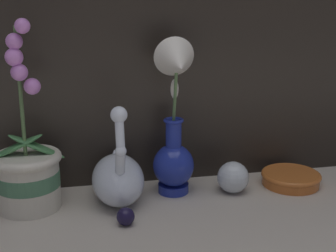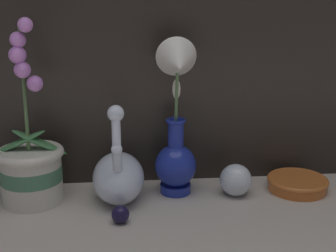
{
  "view_description": "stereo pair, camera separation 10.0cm",
  "coord_description": "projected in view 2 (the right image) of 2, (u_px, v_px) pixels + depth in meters",
  "views": [
    {
      "loc": [
        -0.2,
        -0.82,
        0.45
      ],
      "look_at": [
        -0.01,
        0.12,
        0.17
      ],
      "focal_mm": 50.0,
      "sensor_mm": 36.0,
      "label": 1
    },
    {
      "loc": [
        -0.1,
        -0.84,
        0.45
      ],
      "look_at": [
        -0.01,
        0.12,
        0.17
      ],
      "focal_mm": 50.0,
      "sensor_mm": 36.0,
      "label": 2
    }
  ],
  "objects": [
    {
      "name": "amber_dish",
      "position": [
        297.0,
        183.0,
        1.1
      ],
      "size": [
        0.14,
        0.14,
        0.03
      ],
      "color": "#C66628",
      "rests_on": "ground_plane"
    },
    {
      "name": "ground_plane",
      "position": [
        181.0,
        226.0,
        0.94
      ],
      "size": [
        2.8,
        2.8,
        0.0
      ],
      "primitive_type": "plane",
      "color": "#BCB2A3"
    },
    {
      "name": "swan_figurine",
      "position": [
        118.0,
        174.0,
        1.04
      ],
      "size": [
        0.11,
        0.2,
        0.24
      ],
      "color": "silver",
      "rests_on": "ground_plane"
    },
    {
      "name": "glass_sphere",
      "position": [
        236.0,
        180.0,
        1.07
      ],
      "size": [
        0.07,
        0.07,
        0.07
      ],
      "color": "silver",
      "rests_on": "ground_plane"
    },
    {
      "name": "blue_vase",
      "position": [
        176.0,
        131.0,
        1.04
      ],
      "size": [
        0.09,
        0.13,
        0.36
      ],
      "color": "navy",
      "rests_on": "ground_plane"
    },
    {
      "name": "orchid_potted_plant",
      "position": [
        31.0,
        165.0,
        1.02
      ],
      "size": [
        0.17,
        0.15,
        0.4
      ],
      "color": "beige",
      "rests_on": "ground_plane"
    },
    {
      "name": "glass_bauble",
      "position": [
        120.0,
        214.0,
        0.94
      ],
      "size": [
        0.04,
        0.04,
        0.04
      ],
      "color": "#191433",
      "rests_on": "ground_plane"
    }
  ]
}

